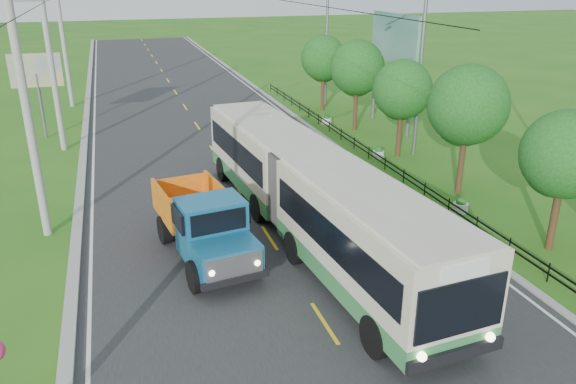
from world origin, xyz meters
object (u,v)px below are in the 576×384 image
bus (310,188)px  tree_third (467,109)px  planter_mid (379,153)px  pole_mid (52,61)px  tree_second (564,158)px  tree_fifth (357,70)px  billboard_left (36,76)px  dump_truck (204,221)px  pole_far (63,39)px  streetlight_far (325,40)px  planter_far (327,120)px  tree_back (323,60)px  billboard_right (394,45)px  tree_fourth (402,92)px  streetlight_mid (418,68)px  pole_near (27,108)px  planter_near (461,206)px

bus → tree_third: bearing=12.4°
tree_third → planter_mid: bearing=102.1°
pole_mid → tree_second: bearing=-46.1°
tree_fifth → billboard_left: 19.74m
dump_truck → pole_far: bearing=93.3°
pole_far → streetlight_far: (18.90, -5.00, -0.19)m
pole_far → planter_far: bearing=-33.1°
tree_third → tree_back: tree_third is taller
pole_mid → bus: pole_mid is taller
tree_second → billboard_right: bearing=82.2°
tree_fifth → planter_mid: 7.21m
dump_truck → tree_fourth: bearing=27.5°
planter_mid → streetlight_mid: bearing=0.0°
tree_fourth → tree_second: bearing=-90.0°
pole_near → dump_truck: pole_near is taller
streetlight_mid → billboard_right: streetlight_mid is taller
streetlight_far → billboard_right: (1.66, -8.00, 0.44)m
pole_mid → tree_back: (18.12, 5.14, -1.44)m
planter_near → pole_mid: bearing=138.3°
streetlight_far → pole_mid: bearing=-159.7°
pole_near → planter_near: 17.79m
pole_far → bus: (9.75, -27.42, -3.02)m
planter_far → dump_truck: size_ratio=0.11×
tree_second → streetlight_far: bearing=88.3°
streetlight_mid → billboard_right: 6.24m
tree_fourth → pole_far: bearing=133.9°
tree_third → tree_fourth: bearing=90.0°
tree_second → billboard_right: billboard_right is taller
tree_back → bus: size_ratio=0.31×
tree_second → tree_fifth: 18.00m
planter_mid → tree_fourth: bearing=6.4°
tree_third → planter_far: tree_third is taller
dump_truck → streetlight_far: bearing=51.6°
pole_near → streetlight_mid: bearing=14.8°
billboard_left → bus: size_ratio=0.29×
planter_far → bus: bearing=-113.4°
streetlight_far → planter_mid: size_ratio=13.54×
tree_fourth → planter_near: size_ratio=8.06×
tree_second → bus: 9.17m
planter_near → planter_mid: same height
tree_second → tree_third: size_ratio=0.88×
billboard_right → planter_mid: bearing=-121.7°
planter_near → planter_far: (0.00, 16.00, 0.00)m
tree_back → billboard_right: bearing=-68.3°
planter_mid → billboard_left: bearing=151.1°
tree_back → dump_truck: bearing=-120.8°
tree_fourth → billboard_right: bearing=67.4°
planter_near → billboard_right: 15.34m
streetlight_far → billboard_right: 8.18m
dump_truck → pole_mid: bearing=101.4°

